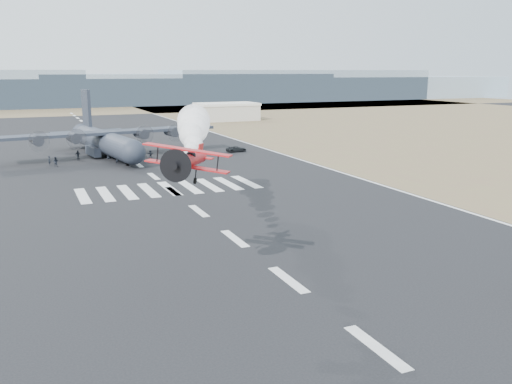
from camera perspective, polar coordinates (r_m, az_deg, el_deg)
ground at (r=35.24m, az=12.57°, el=-15.67°), size 500.00×500.00×0.00m
scrub_far at (r=256.03m, az=-19.36°, el=8.23°), size 500.00×80.00×0.00m
runway_markings at (r=88.42m, az=-10.73°, el=1.64°), size 60.00×260.00×0.01m
ridge_seg_d at (r=285.60m, az=-19.94°, el=9.88°), size 150.00×50.00×13.00m
ridge_seg_e at (r=297.02m, az=-7.15°, el=10.79°), size 150.00×50.00×15.00m
ridge_seg_f at (r=321.43m, az=4.25°, el=11.17°), size 150.00×50.00×17.00m
ridge_seg_g at (r=356.26m, az=13.71°, el=10.67°), size 150.00×50.00×13.00m
hangar_right at (r=186.92m, az=-3.10°, el=8.46°), size 20.50×12.50×5.90m
aerobatic_biplane at (r=40.67m, az=-7.02°, el=3.32°), size 6.61×6.21×2.87m
smoke_trail at (r=63.85m, az=-6.50°, el=6.86°), size 10.39×26.89×4.17m
transport_aircraft at (r=111.22m, az=-15.64°, el=5.32°), size 43.94×36.03×12.68m
support_vehicle at (r=113.41m, az=-2.08°, el=4.55°), size 4.44×2.34×1.19m
crew_a at (r=101.59m, az=-14.41°, el=3.32°), size 0.75×0.72×1.60m
crew_b at (r=107.74m, az=-14.22°, el=3.87°), size 0.87×0.97×1.70m
crew_c at (r=104.10m, az=-13.72°, el=3.66°), size 0.86×1.33×1.89m
crew_d at (r=107.95m, az=-18.24°, el=3.69°), size 1.23×0.88×1.89m
crew_e at (r=107.86m, az=-15.28°, el=3.83°), size 0.97×0.89×1.70m
crew_f at (r=106.71m, az=-11.04°, el=3.92°), size 1.48×1.26×1.60m
crew_g at (r=103.80m, az=-20.93°, el=3.09°), size 0.55×0.65×1.65m
crew_h at (r=101.62m, az=-20.36°, el=2.99°), size 1.01×0.81×1.81m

